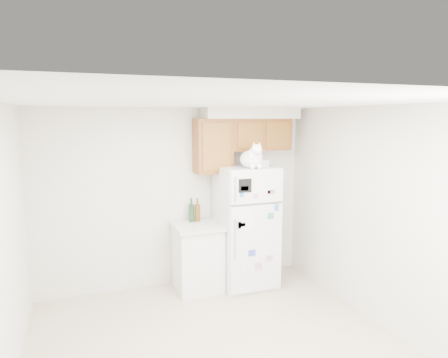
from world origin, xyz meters
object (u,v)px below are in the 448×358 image
bottle_green (191,210)px  storage_box_front (263,163)px  base_counter (198,257)px  storage_box_back (256,162)px  cat (253,158)px  bottle_amber (197,210)px  refrigerator (246,226)px

bottle_green → storage_box_front: bearing=-20.1°
base_counter → bottle_green: bearing=100.2°
base_counter → storage_box_back: 1.54m
cat → storage_box_front: bearing=32.4°
storage_box_front → bottle_amber: bearing=138.6°
bottle_amber → base_counter: bearing=-107.5°
refrigerator → base_counter: refrigerator is taller
base_counter → cat: 1.56m
refrigerator → cat: cat is taller
cat → base_counter: bearing=156.8°
refrigerator → bottle_amber: refrigerator is taller
refrigerator → bottle_green: refrigerator is taller
base_counter → storage_box_back: bearing=-3.5°
refrigerator → base_counter: (-0.69, 0.07, -0.39)m
cat → storage_box_front: size_ratio=3.37×
cat → bottle_green: size_ratio=1.51×
refrigerator → storage_box_back: size_ratio=9.44×
bottle_amber → bottle_green: bearing=172.8°
refrigerator → base_counter: size_ratio=1.85×
refrigerator → storage_box_front: storage_box_front is taller
cat → storage_box_front: (0.21, 0.13, -0.09)m
base_counter → bottle_green: (-0.03, 0.18, 0.63)m
refrigerator → storage_box_front: 0.92m
storage_box_front → bottle_green: size_ratio=0.45×
base_counter → bottle_green: 0.65m
cat → bottle_amber: bearing=143.7°
refrigerator → bottle_green: size_ratio=5.06×
storage_box_front → bottle_green: 1.19m
base_counter → cat: cat is taller
storage_box_front → refrigerator: bearing=137.7°
refrigerator → bottle_green: 0.80m
storage_box_back → bottle_amber: (-0.78, 0.22, -0.67)m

